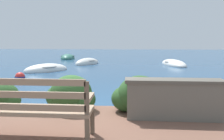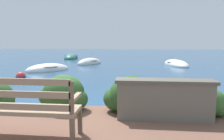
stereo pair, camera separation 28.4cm
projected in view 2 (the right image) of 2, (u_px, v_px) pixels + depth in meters
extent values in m
plane|color=navy|center=(78.00, 115.00, 4.92)|extent=(80.00, 80.00, 0.00)
cube|color=brown|center=(80.00, 121.00, 3.37)|extent=(0.06, 0.06, 0.40)
cube|color=brown|center=(72.00, 132.00, 2.96)|extent=(0.06, 0.06, 0.40)
cube|color=gray|center=(23.00, 109.00, 3.22)|extent=(1.67, 0.48, 0.05)
cube|color=gray|center=(15.00, 107.00, 3.00)|extent=(1.59, 0.04, 0.09)
cube|color=gray|center=(14.00, 94.00, 2.98)|extent=(1.59, 0.04, 0.09)
cube|color=gray|center=(13.00, 82.00, 2.95)|extent=(1.59, 0.04, 0.09)
cube|color=brown|center=(71.00, 98.00, 2.90)|extent=(0.06, 0.04, 0.45)
cube|color=gray|center=(76.00, 97.00, 3.11)|extent=(0.07, 0.43, 0.05)
cube|color=#666056|center=(164.00, 101.00, 3.98)|extent=(1.69, 0.35, 0.68)
cube|color=#565249|center=(165.00, 81.00, 3.93)|extent=(1.78, 0.39, 0.06)
ellipsoid|color=#284C23|center=(4.00, 100.00, 4.67)|extent=(0.45, 0.41, 0.36)
ellipsoid|color=#2D5628|center=(64.00, 92.00, 4.54)|extent=(0.86, 0.77, 0.73)
ellipsoid|color=#2D5628|center=(54.00, 96.00, 4.65)|extent=(0.64, 0.58, 0.52)
ellipsoid|color=#2D5628|center=(73.00, 99.00, 4.50)|extent=(0.60, 0.54, 0.47)
ellipsoid|color=#284C23|center=(132.00, 94.00, 4.32)|extent=(0.88, 0.79, 0.75)
ellipsoid|color=#284C23|center=(120.00, 99.00, 4.43)|extent=(0.66, 0.59, 0.53)
ellipsoid|color=#284C23|center=(143.00, 102.00, 4.27)|extent=(0.62, 0.56, 0.48)
ellipsoid|color=#38662D|center=(209.00, 102.00, 4.19)|extent=(0.62, 0.56, 0.53)
ellipsoid|color=#38662D|center=(199.00, 105.00, 4.27)|extent=(0.47, 0.42, 0.37)
ellipsoid|color=#38662D|center=(218.00, 107.00, 4.16)|extent=(0.44, 0.39, 0.34)
ellipsoid|color=silver|center=(48.00, 70.00, 12.18)|extent=(2.60, 2.58, 0.73)
torus|color=gray|center=(48.00, 66.00, 12.16)|extent=(1.72, 1.72, 0.07)
cube|color=#846647|center=(41.00, 67.00, 11.93)|extent=(0.76, 0.77, 0.04)
cube|color=#846647|center=(53.00, 66.00, 12.35)|extent=(0.76, 0.77, 0.04)
ellipsoid|color=silver|center=(176.00, 64.00, 15.00)|extent=(1.76, 3.45, 0.68)
torus|color=gray|center=(176.00, 62.00, 14.98)|extent=(1.40, 1.40, 0.07)
cube|color=#846647|center=(179.00, 63.00, 14.49)|extent=(0.97, 0.29, 0.04)
cube|color=#846647|center=(174.00, 62.00, 15.39)|extent=(0.97, 0.29, 0.04)
ellipsoid|color=silver|center=(90.00, 63.00, 15.75)|extent=(2.00, 2.50, 0.78)
torus|color=gray|center=(90.00, 60.00, 15.72)|extent=(1.44, 1.44, 0.07)
cube|color=#846647|center=(93.00, 60.00, 16.00)|extent=(0.79, 0.50, 0.04)
cube|color=#846647|center=(87.00, 61.00, 15.49)|extent=(0.79, 0.50, 0.04)
ellipsoid|color=#336B5B|center=(71.00, 58.00, 20.50)|extent=(1.58, 2.59, 0.81)
torus|color=#304F46|center=(71.00, 56.00, 20.47)|extent=(1.42, 1.42, 0.07)
cube|color=#846647|center=(70.00, 56.00, 20.11)|extent=(1.01, 0.26, 0.04)
cube|color=#846647|center=(71.00, 56.00, 20.78)|extent=(1.01, 0.26, 0.04)
sphere|color=red|center=(21.00, 76.00, 9.77)|extent=(0.42, 0.42, 0.42)
torus|color=navy|center=(21.00, 76.00, 9.77)|extent=(0.46, 0.46, 0.05)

